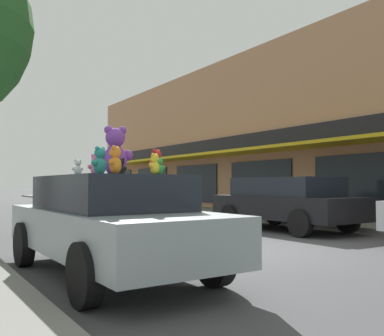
{
  "coord_description": "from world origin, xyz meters",
  "views": [
    {
      "loc": [
        -5.74,
        -6.65,
        1.32
      ],
      "look_at": [
        0.19,
        2.47,
        1.75
      ],
      "focal_mm": 40.0,
      "sensor_mm": 36.0,
      "label": 1
    }
  ],
  "objects_px": {
    "teddy_bear_white": "(78,168)",
    "teddy_bear_yellow": "(155,164)",
    "teddy_bear_black": "(121,167)",
    "teddy_bear_green": "(160,167)",
    "teddy_bear_red": "(156,163)",
    "teddy_bear_pink": "(96,165)",
    "parked_car_far_center": "(285,201)",
    "teddy_bear_teal": "(100,161)",
    "plush_art_car": "(109,221)",
    "teddy_bear_giant": "(115,152)",
    "teddy_bear_orange": "(115,160)",
    "teddy_bear_cream": "(117,168)"
  },
  "relations": [
    {
      "from": "teddy_bear_white",
      "to": "teddy_bear_yellow",
      "type": "height_order",
      "value": "teddy_bear_yellow"
    },
    {
      "from": "teddy_bear_black",
      "to": "teddy_bear_green",
      "type": "bearing_deg",
      "value": -172.64
    },
    {
      "from": "teddy_bear_green",
      "to": "teddy_bear_red",
      "type": "bearing_deg",
      "value": -98.74
    },
    {
      "from": "teddy_bear_red",
      "to": "teddy_bear_pink",
      "type": "bearing_deg",
      "value": -80.9
    },
    {
      "from": "teddy_bear_yellow",
      "to": "parked_car_far_center",
      "type": "xyz_separation_m",
      "value": [
        6.53,
        4.17,
        -0.74
      ]
    },
    {
      "from": "teddy_bear_pink",
      "to": "teddy_bear_teal",
      "type": "height_order",
      "value": "teddy_bear_teal"
    },
    {
      "from": "teddy_bear_red",
      "to": "parked_car_far_center",
      "type": "height_order",
      "value": "teddy_bear_red"
    },
    {
      "from": "plush_art_car",
      "to": "teddy_bear_giant",
      "type": "relative_size",
      "value": 6.2
    },
    {
      "from": "teddy_bear_green",
      "to": "parked_car_far_center",
      "type": "height_order",
      "value": "teddy_bear_green"
    },
    {
      "from": "teddy_bear_giant",
      "to": "teddy_bear_teal",
      "type": "bearing_deg",
      "value": 60.94
    },
    {
      "from": "teddy_bear_yellow",
      "to": "teddy_bear_giant",
      "type": "bearing_deg",
      "value": -116.82
    },
    {
      "from": "teddy_bear_white",
      "to": "teddy_bear_orange",
      "type": "xyz_separation_m",
      "value": [
        0.11,
        -1.08,
        0.06
      ]
    },
    {
      "from": "teddy_bear_giant",
      "to": "teddy_bear_white",
      "type": "distance_m",
      "value": 0.6
    },
    {
      "from": "teddy_bear_yellow",
      "to": "teddy_bear_white",
      "type": "bearing_deg",
      "value": -92.36
    },
    {
      "from": "parked_car_far_center",
      "to": "teddy_bear_giant",
      "type": "bearing_deg",
      "value": -155.26
    },
    {
      "from": "teddy_bear_cream",
      "to": "teddy_bear_red",
      "type": "bearing_deg",
      "value": 100.74
    },
    {
      "from": "teddy_bear_giant",
      "to": "teddy_bear_cream",
      "type": "distance_m",
      "value": 0.42
    },
    {
      "from": "plush_art_car",
      "to": "parked_car_far_center",
      "type": "relative_size",
      "value": 1.0
    },
    {
      "from": "teddy_bear_teal",
      "to": "teddy_bear_yellow",
      "type": "height_order",
      "value": "teddy_bear_teal"
    },
    {
      "from": "teddy_bear_white",
      "to": "teddy_bear_red",
      "type": "distance_m",
      "value": 1.11
    },
    {
      "from": "teddy_bear_white",
      "to": "teddy_bear_orange",
      "type": "height_order",
      "value": "teddy_bear_orange"
    },
    {
      "from": "teddy_bear_pink",
      "to": "teddy_bear_teal",
      "type": "xyz_separation_m",
      "value": [
        -0.21,
        -0.72,
        0.02
      ]
    },
    {
      "from": "teddy_bear_giant",
      "to": "teddy_bear_black",
      "type": "height_order",
      "value": "teddy_bear_giant"
    },
    {
      "from": "teddy_bear_white",
      "to": "teddy_bear_yellow",
      "type": "xyz_separation_m",
      "value": [
        0.61,
        -1.17,
        0.02
      ]
    },
    {
      "from": "teddy_bear_pink",
      "to": "teddy_bear_teal",
      "type": "distance_m",
      "value": 0.75
    },
    {
      "from": "teddy_bear_white",
      "to": "teddy_bear_pink",
      "type": "distance_m",
      "value": 0.44
    },
    {
      "from": "plush_art_car",
      "to": "teddy_bear_red",
      "type": "relative_size",
      "value": 12.03
    },
    {
      "from": "plush_art_car",
      "to": "teddy_bear_cream",
      "type": "relative_size",
      "value": 20.3
    },
    {
      "from": "teddy_bear_green",
      "to": "parked_car_far_center",
      "type": "relative_size",
      "value": 0.05
    },
    {
      "from": "plush_art_car",
      "to": "teddy_bear_black",
      "type": "distance_m",
      "value": 0.89
    },
    {
      "from": "plush_art_car",
      "to": "teddy_bear_green",
      "type": "height_order",
      "value": "teddy_bear_green"
    },
    {
      "from": "teddy_bear_black",
      "to": "teddy_bear_green",
      "type": "height_order",
      "value": "teddy_bear_black"
    },
    {
      "from": "teddy_bear_black",
      "to": "parked_car_far_center",
      "type": "xyz_separation_m",
      "value": [
        6.67,
        3.46,
        -0.72
      ]
    },
    {
      "from": "teddy_bear_pink",
      "to": "teddy_bear_green",
      "type": "distance_m",
      "value": 1.27
    },
    {
      "from": "teddy_bear_cream",
      "to": "teddy_bear_orange",
      "type": "bearing_deg",
      "value": 6.31
    },
    {
      "from": "teddy_bear_giant",
      "to": "teddy_bear_teal",
      "type": "xyz_separation_m",
      "value": [
        -0.4,
        -0.43,
        -0.17
      ]
    },
    {
      "from": "plush_art_car",
      "to": "teddy_bear_yellow",
      "type": "distance_m",
      "value": 1.4
    },
    {
      "from": "teddy_bear_green",
      "to": "teddy_bear_orange",
      "type": "bearing_deg",
      "value": 24.88
    },
    {
      "from": "teddy_bear_black",
      "to": "teddy_bear_red",
      "type": "bearing_deg",
      "value": -129.16
    },
    {
      "from": "teddy_bear_black",
      "to": "teddy_bear_yellow",
      "type": "xyz_separation_m",
      "value": [
        0.14,
        -0.72,
        0.01
      ]
    },
    {
      "from": "teddy_bear_black",
      "to": "teddy_bear_orange",
      "type": "bearing_deg",
      "value": 121.85
    },
    {
      "from": "teddy_bear_white",
      "to": "teddy_bear_pink",
      "type": "xyz_separation_m",
      "value": [
        0.36,
        0.25,
        0.05
      ]
    },
    {
      "from": "teddy_bear_orange",
      "to": "teddy_bear_red",
      "type": "bearing_deg",
      "value": 168.35
    },
    {
      "from": "teddy_bear_black",
      "to": "teddy_bear_teal",
      "type": "height_order",
      "value": "teddy_bear_teal"
    },
    {
      "from": "teddy_bear_black",
      "to": "teddy_bear_teal",
      "type": "distance_m",
      "value": 0.33
    },
    {
      "from": "teddy_bear_red",
      "to": "parked_car_far_center",
      "type": "bearing_deg",
      "value": -178.04
    },
    {
      "from": "teddy_bear_giant",
      "to": "teddy_bear_orange",
      "type": "relative_size",
      "value": 2.13
    },
    {
      "from": "teddy_bear_teal",
      "to": "parked_car_far_center",
      "type": "xyz_separation_m",
      "value": [
        6.99,
        3.47,
        -0.79
      ]
    },
    {
      "from": "plush_art_car",
      "to": "parked_car_far_center",
      "type": "bearing_deg",
      "value": 23.64
    },
    {
      "from": "teddy_bear_orange",
      "to": "teddy_bear_red",
      "type": "xyz_separation_m",
      "value": [
        0.85,
        0.53,
        0.02
      ]
    }
  ]
}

